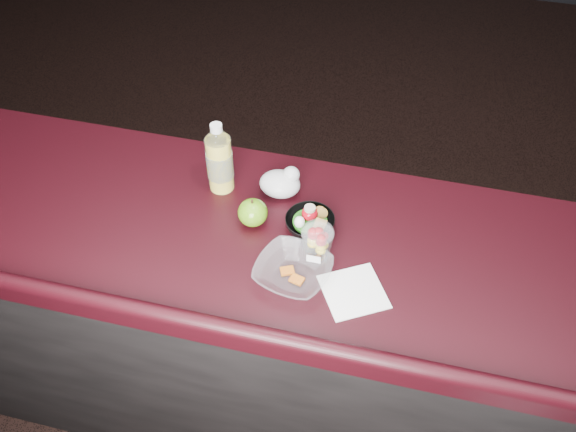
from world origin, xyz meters
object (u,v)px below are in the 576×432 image
(takeout_bowl, at_px, (293,272))
(fruit_cup, at_px, (317,242))
(green_apple, at_px, (253,213))
(snack_bowl, at_px, (310,223))
(lemonade_bottle, at_px, (220,162))

(takeout_bowl, bearing_deg, fruit_cup, 60.49)
(green_apple, xyz_separation_m, takeout_bowl, (0.16, -0.17, -0.02))
(takeout_bowl, bearing_deg, snack_bowl, 88.59)
(lemonade_bottle, bearing_deg, fruit_cup, -31.36)
(fruit_cup, bearing_deg, snack_bowl, 113.10)
(green_apple, bearing_deg, fruit_cup, -22.76)
(green_apple, xyz_separation_m, snack_bowl, (0.17, 0.01, -0.01))
(green_apple, relative_size, snack_bowl, 0.54)
(takeout_bowl, bearing_deg, lemonade_bottle, 135.30)
(green_apple, height_order, takeout_bowl, green_apple)
(snack_bowl, xyz_separation_m, takeout_bowl, (-0.00, -0.19, -0.00))
(green_apple, relative_size, takeout_bowl, 0.38)
(fruit_cup, height_order, green_apple, fruit_cup)
(snack_bowl, height_order, takeout_bowl, snack_bowl)
(fruit_cup, relative_size, snack_bowl, 0.77)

